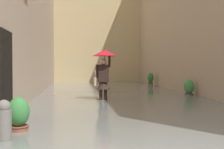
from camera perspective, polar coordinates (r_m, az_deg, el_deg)
ground_plane at (r=13.70m, az=0.43°, el=-4.33°), size 60.00×60.00×0.00m
flood_water at (r=13.69m, az=0.43°, el=-3.95°), size 7.34×25.75×0.18m
building_facade_far at (r=24.79m, az=-2.83°, el=12.45°), size 10.14×1.80×12.16m
person_wading at (r=11.15m, az=-1.52°, el=1.47°), size 0.89×0.89×2.07m
potted_plant_near_right at (r=6.16m, az=-16.94°, el=-7.67°), size 0.42×0.42×0.82m
potted_plant_mid_left at (r=13.12m, az=14.09°, el=-2.63°), size 0.43×0.43×0.85m
potted_plant_near_left at (r=18.99m, az=7.17°, el=-1.05°), size 0.38×0.38×1.00m
mooring_bollard at (r=5.45m, az=-19.37°, el=-8.93°), size 0.24×0.24×0.86m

